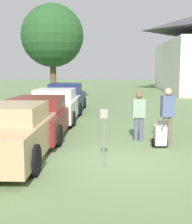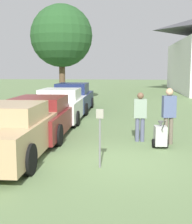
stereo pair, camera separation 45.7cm
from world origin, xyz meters
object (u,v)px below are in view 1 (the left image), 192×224
object	(u,v)px
person_supervisor	(168,112)
equipment_cart	(160,135)
parked_car_maroon	(39,118)
parked_car_white	(56,106)
person_worker	(139,114)
parked_car_tan	(15,132)
parking_meter	(104,127)
parked_car_navy	(66,99)

from	to	relation	value
person_supervisor	equipment_cart	distance (m)	0.88
parked_car_maroon	parked_car_white	bearing A→B (deg)	88.89
person_worker	person_supervisor	xyz separation A→B (m)	(0.90, -0.30, 0.11)
parked_car_tan	equipment_cart	xyz separation A→B (m)	(4.15, 1.39, -0.33)
person_worker	equipment_cart	size ratio (longest dim) A/B	1.66
parked_car_maroon	equipment_cart	xyz separation A→B (m)	(4.15, -1.39, -0.29)
parked_car_white	parking_meter	xyz separation A→B (m)	(2.47, -6.85, 0.31)
equipment_cart	parking_meter	bearing A→B (deg)	-132.85
parking_meter	person_supervisor	bearing A→B (deg)	52.80
parked_car_maroon	parked_car_navy	world-z (taller)	parked_car_navy
person_supervisor	parking_meter	bearing A→B (deg)	40.84
parked_car_tan	parking_meter	xyz separation A→B (m)	(2.47, -0.72, 0.29)
parking_meter	person_supervisor	xyz separation A→B (m)	(1.98, 2.61, 0.04)
parked_car_tan	person_worker	world-z (taller)	person_worker
parking_meter	person_worker	distance (m)	3.11
parked_car_navy	equipment_cart	xyz separation A→B (m)	(4.15, -7.90, -0.34)
person_worker	person_supervisor	world-z (taller)	person_supervisor
parked_car_tan	person_supervisor	size ratio (longest dim) A/B	2.67
person_supervisor	parked_car_tan	bearing A→B (deg)	11.05
parked_car_navy	person_supervisor	bearing A→B (deg)	-60.06
parked_car_white	equipment_cart	size ratio (longest dim) A/B	4.69
person_supervisor	equipment_cart	xyz separation A→B (m)	(-0.30, -0.50, -0.66)
parking_meter	parked_car_maroon	bearing A→B (deg)	125.19
parking_meter	parked_car_tan	bearing A→B (deg)	163.69
parked_car_tan	person_supervisor	xyz separation A→B (m)	(4.45, 1.89, 0.33)
parked_car_tan	equipment_cart	bearing A→B (deg)	17.35
parked_car_navy	parking_meter	xyz separation A→B (m)	(2.47, -10.00, 0.28)
parked_car_tan	parked_car_navy	distance (m)	9.28
parked_car_tan	person_worker	distance (m)	4.18
person_worker	equipment_cart	world-z (taller)	person_worker
parked_car_tan	parked_car_navy	xyz separation A→B (m)	(0.00, 9.28, 0.01)
parked_car_white	parked_car_navy	bearing A→B (deg)	88.89
parked_car_maroon	parked_car_white	size ratio (longest dim) A/B	1.07
parked_car_tan	parked_car_maroon	distance (m)	2.78
parked_car_maroon	person_worker	xyz separation A→B (m)	(3.55, -0.59, 0.26)
parked_car_tan	parked_car_navy	world-z (taller)	parked_car_navy
person_worker	person_supervisor	bearing A→B (deg)	160.83
parked_car_maroon	person_worker	size ratio (longest dim) A/B	3.03
parked_car_maroon	equipment_cart	size ratio (longest dim) A/B	5.02
person_worker	parked_car_maroon	bearing A→B (deg)	-10.13
parking_meter	equipment_cart	world-z (taller)	parking_meter
parking_meter	equipment_cart	xyz separation A→B (m)	(1.68, 2.11, -0.62)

